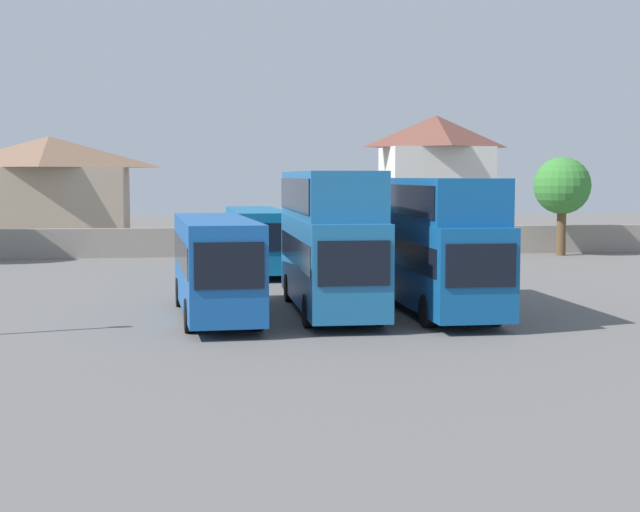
{
  "coord_description": "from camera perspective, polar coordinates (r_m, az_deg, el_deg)",
  "views": [
    {
      "loc": [
        -4.92,
        -34.23,
        5.01
      ],
      "look_at": [
        0.0,
        3.0,
        1.87
      ],
      "focal_mm": 53.82,
      "sensor_mm": 36.0,
      "label": 1
    }
  ],
  "objects": [
    {
      "name": "house_terrace_centre",
      "position": [
        72.26,
        6.89,
        4.61
      ],
      "size": [
        7.87,
        6.52,
        9.51
      ],
      "color": "silver",
      "rests_on": "ground"
    },
    {
      "name": "bus_5",
      "position": [
        50.81,
        -0.17,
        1.4
      ],
      "size": [
        3.43,
        11.87,
        3.54
      ],
      "rotation": [
        0.0,
        0.0,
        -1.65
      ],
      "color": "#1D60A4",
      "rests_on": "ground"
    },
    {
      "name": "bus_3",
      "position": [
        35.25,
        6.89,
        1.12
      ],
      "size": [
        2.78,
        10.52,
        4.93
      ],
      "rotation": [
        0.0,
        0.0,
        -1.56
      ],
      "color": "#105294",
      "rests_on": "ground"
    },
    {
      "name": "tree_behind_wall",
      "position": [
        62.35,
        14.21,
        4.03
      ],
      "size": [
        3.6,
        3.6,
        6.21
      ],
      "color": "brown",
      "rests_on": "ground"
    },
    {
      "name": "bus_4",
      "position": [
        49.88,
        -3.81,
        1.17
      ],
      "size": [
        2.8,
        10.78,
        3.28
      ],
      "rotation": [
        0.0,
        0.0,
        -1.55
      ],
      "color": "#0E5E94",
      "rests_on": "ground"
    },
    {
      "name": "bus_1",
      "position": [
        34.03,
        -6.25,
        -0.31
      ],
      "size": [
        3.02,
        10.4,
        3.52
      ],
      "rotation": [
        0.0,
        0.0,
        -1.51
      ],
      "color": "#1653A1",
      "rests_on": "ground"
    },
    {
      "name": "bus_2",
      "position": [
        35.08,
        0.56,
        1.34
      ],
      "size": [
        2.7,
        10.8,
        5.18
      ],
      "rotation": [
        0.0,
        0.0,
        -1.57
      ],
      "color": "#1C619A",
      "rests_on": "ground"
    },
    {
      "name": "ground",
      "position": [
        52.7,
        -2.14,
        -0.68
      ],
      "size": [
        140.0,
        140.0,
        0.0
      ],
      "primitive_type": "plane",
      "color": "#605E5B"
    },
    {
      "name": "depot_boundary_wall",
      "position": [
        60.27,
        -2.83,
        0.86
      ],
      "size": [
        56.0,
        0.5,
        1.8
      ],
      "primitive_type": "cube",
      "color": "gray",
      "rests_on": "ground"
    },
    {
      "name": "house_terrace_left",
      "position": [
        69.88,
        -15.75,
        3.75
      ],
      "size": [
        11.06,
        7.14,
        7.79
      ],
      "color": "tan",
      "rests_on": "ground"
    }
  ]
}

